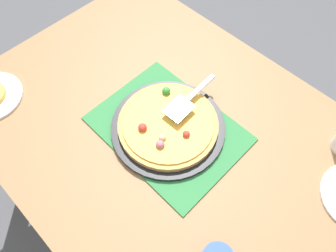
{
  "coord_description": "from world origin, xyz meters",
  "views": [
    {
      "loc": [
        0.38,
        -0.38,
        1.67
      ],
      "look_at": [
        0.0,
        0.0,
        0.77
      ],
      "focal_mm": 34.01,
      "sensor_mm": 36.0,
      "label": 1
    }
  ],
  "objects": [
    {
      "name": "dining_table",
      "position": [
        0.0,
        0.0,
        0.64
      ],
      "size": [
        1.4,
        1.0,
        0.75
      ],
      "color": "olive",
      "rests_on": "ground_plane"
    },
    {
      "name": "pizza",
      "position": [
        -0.0,
        -0.0,
        0.78
      ],
      "size": [
        0.33,
        0.33,
        0.05
      ],
      "color": "tan",
      "rests_on": "pizza_pan"
    },
    {
      "name": "ground_plane",
      "position": [
        0.0,
        0.0,
        0.0
      ],
      "size": [
        8.0,
        8.0,
        0.0
      ],
      "primitive_type": "plane",
      "color": "#4C4C51"
    },
    {
      "name": "placemat",
      "position": [
        0.0,
        0.0,
        0.75
      ],
      "size": [
        0.48,
        0.36,
        0.01
      ],
      "primitive_type": "cube",
      "color": "#2D753D",
      "rests_on": "dining_table"
    },
    {
      "name": "pizza_server",
      "position": [
        -0.0,
        0.1,
        0.82
      ],
      "size": [
        0.07,
        0.23,
        0.01
      ],
      "color": "silver",
      "rests_on": "pizza"
    },
    {
      "name": "pizza_pan",
      "position": [
        0.0,
        0.0,
        0.76
      ],
      "size": [
        0.38,
        0.38,
        0.01
      ],
      "primitive_type": "cylinder",
      "color": "black",
      "rests_on": "placemat"
    }
  ]
}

